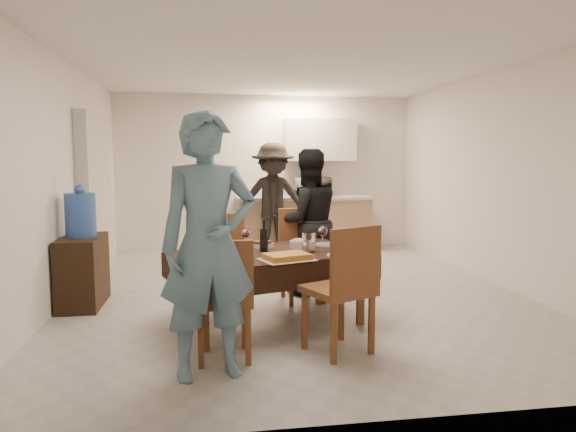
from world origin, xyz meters
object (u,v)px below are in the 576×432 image
Objects in this scene: console at (83,271)px; person_far at (307,222)px; wine_bottle at (264,235)px; microwave at (313,187)px; water_jug at (80,215)px; savoury_tart at (287,257)px; person_kitchen at (273,200)px; water_pitcher at (309,242)px; dining_table at (270,256)px; person_near at (209,246)px.

console is 2.45m from person_far.
microwave is (1.22, 3.77, 0.24)m from wine_bottle.
water_jug is 2.41m from person_far.
person_far is at bearing 3.17° from water_jug.
savoury_tart is at bearing -70.77° from wine_bottle.
savoury_tart is 0.24× the size of person_kitchen.
person_kitchen reaches higher than water_pitcher.
dining_table is 3.41× the size of microwave.
water_jug is 2.50× the size of water_pitcher.
person_near is (-0.55, -1.05, 0.28)m from dining_table.
console is 4.30× the size of water_pitcher.
microwave is at bearing 43.74° from console.
water_pitcher is 0.43× the size of savoury_tart.
person_kitchen reaches higher than dining_table.
console is at bearing 110.91° from person_near.
wine_bottle is 1.21m from person_near.
console is 3.41m from person_kitchen.
console is at bearing 156.34° from water_pitcher.
savoury_tart is (0.15, -0.43, -0.13)m from wine_bottle.
person_near reaches higher than water_pitcher.
person_near is 2.37m from person_far.
water_pitcher is (2.21, -0.97, 0.41)m from console.
person_near is at bearing -134.13° from savoury_tart.
person_near is at bearing -56.41° from console.
water_jug is at bearing 146.46° from savoury_tart.
person_near is (-0.65, -0.67, 0.22)m from savoury_tart.
person_far reaches higher than console.
person_kitchen reaches higher than savoury_tart.
person_near is (-0.50, -1.10, 0.10)m from wine_bottle.
dining_table is 4.01m from microwave.
person_kitchen reaches higher than water_jug.
wine_bottle is 3.97m from microwave.
savoury_tart is at bearing -95.35° from person_kitchen.
console is at bearing 135.77° from dining_table.
water_jug is at bearing -4.68° from person_far.
console is 0.59m from water_jug.
water_pitcher is (0.35, -0.05, 0.12)m from dining_table.
person_far is at bearing 72.53° from savoury_tart.
water_jug reaches higher than console.
person_far is (0.55, 1.05, 0.17)m from dining_table.
person_kitchen is (1.00, 4.42, -0.04)m from person_near.
water_jug reaches higher than wine_bottle.
water_jug is 1.50× the size of wine_bottle.
microwave is (3.03, 2.90, 0.71)m from console.
water_pitcher is at bearing 35.33° from person_near.
person_far is at bearing 3.17° from console.
person_near is (1.31, -1.97, -0.02)m from water_jug.
person_kitchen is at bearing 46.71° from water_jug.
dining_table is 2.09m from water_jug.
microwave reaches higher than water_jug.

